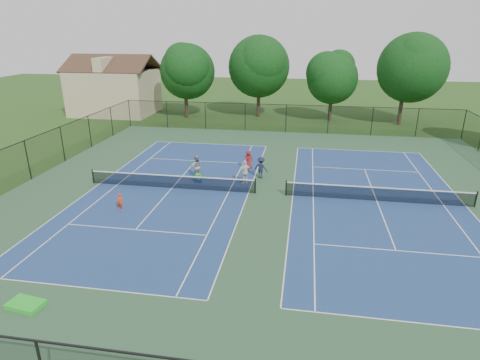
% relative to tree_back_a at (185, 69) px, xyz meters
% --- Properties ---
extents(ground, '(140.00, 140.00, 0.00)m').
position_rel_tree_back_a_xyz_m(ground, '(13.00, -24.00, -6.04)').
color(ground, '#234716').
rests_on(ground, ground).
extents(court_pad, '(36.00, 36.00, 0.01)m').
position_rel_tree_back_a_xyz_m(court_pad, '(13.00, -24.00, -6.03)').
color(court_pad, '#2E5234').
rests_on(court_pad, ground).
extents(tennis_court_left, '(12.00, 23.83, 1.07)m').
position_rel_tree_back_a_xyz_m(tennis_court_left, '(6.00, -24.00, -5.94)').
color(tennis_court_left, navy).
rests_on(tennis_court_left, ground).
extents(tennis_court_right, '(12.00, 23.83, 1.07)m').
position_rel_tree_back_a_xyz_m(tennis_court_right, '(20.00, -24.00, -5.94)').
color(tennis_court_right, navy).
rests_on(tennis_court_right, ground).
extents(perimeter_fence, '(36.08, 36.08, 3.02)m').
position_rel_tree_back_a_xyz_m(perimeter_fence, '(13.00, -24.00, -4.44)').
color(perimeter_fence, black).
rests_on(perimeter_fence, ground).
extents(tree_back_a, '(6.80, 6.80, 9.15)m').
position_rel_tree_back_a_xyz_m(tree_back_a, '(0.00, 0.00, 0.00)').
color(tree_back_a, '#2D2116').
rests_on(tree_back_a, ground).
extents(tree_back_b, '(7.60, 7.60, 10.03)m').
position_rel_tree_back_a_xyz_m(tree_back_b, '(9.00, 2.00, 0.56)').
color(tree_back_b, '#2D2116').
rests_on(tree_back_b, ground).
extents(tree_back_c, '(6.00, 6.00, 8.40)m').
position_rel_tree_back_a_xyz_m(tree_back_c, '(18.00, 1.00, -0.56)').
color(tree_back_c, '#2D2116').
rests_on(tree_back_c, ground).
extents(tree_back_d, '(7.80, 7.80, 10.37)m').
position_rel_tree_back_a_xyz_m(tree_back_d, '(26.00, 0.00, 0.79)').
color(tree_back_d, '#2D2116').
rests_on(tree_back_d, ground).
extents(clapboard_house, '(10.80, 8.10, 7.65)m').
position_rel_tree_back_a_xyz_m(clapboard_house, '(-10.00, 1.00, -2.95)').
color(clapboard_house, tan).
rests_on(clapboard_house, ground).
extents(child_player, '(0.41, 0.29, 1.09)m').
position_rel_tree_back_a_xyz_m(child_player, '(4.01, -28.01, -5.50)').
color(child_player, '#F83C10').
rests_on(child_player, ground).
extents(instructor, '(1.05, 0.94, 1.77)m').
position_rel_tree_back_a_xyz_m(instructor, '(7.16, -21.58, -5.15)').
color(instructor, gray).
rests_on(instructor, ground).
extents(bystander_a, '(1.09, 1.02, 1.80)m').
position_rel_tree_back_a_xyz_m(bystander_a, '(11.00, -22.33, -5.14)').
color(bystander_a, silver).
rests_on(bystander_a, ground).
extents(bystander_b, '(1.21, 0.92, 1.66)m').
position_rel_tree_back_a_xyz_m(bystander_b, '(11.97, -20.88, -5.21)').
color(bystander_b, '#1A1F3A').
rests_on(bystander_b, ground).
extents(bystander_c, '(0.82, 0.60, 1.53)m').
position_rel_tree_back_a_xyz_m(bystander_c, '(10.75, -18.96, -5.27)').
color(bystander_c, maroon).
rests_on(bystander_c, ground).
extents(ball_crate, '(0.43, 0.34, 0.31)m').
position_rel_tree_back_a_xyz_m(ball_crate, '(7.56, -22.62, -5.88)').
color(ball_crate, navy).
rests_on(ball_crate, ground).
extents(ball_hopper, '(0.37, 0.31, 0.37)m').
position_rel_tree_back_a_xyz_m(ball_hopper, '(7.56, -22.62, -5.54)').
color(ball_hopper, green).
rests_on(ball_hopper, ball_crate).
extents(green_tarp, '(1.52, 1.04, 0.19)m').
position_rel_tree_back_a_xyz_m(green_tarp, '(4.30, -37.43, -5.93)').
color(green_tarp, green).
rests_on(green_tarp, ground).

